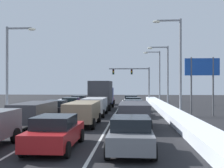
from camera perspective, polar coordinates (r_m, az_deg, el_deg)
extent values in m
plane|color=black|center=(23.95, -4.07, -7.16)|extent=(120.05, 120.05, 0.00)
cube|color=silver|center=(28.35, 0.68, -6.08)|extent=(0.14, 50.79, 0.01)
cube|color=silver|center=(28.75, -6.14, -6.00)|extent=(0.14, 50.79, 0.01)
cube|color=silver|center=(28.51, 11.42, -5.41)|extent=(1.66, 50.79, 0.64)
cube|color=silver|center=(30.10, -16.16, -5.11)|extent=(2.15, 50.79, 0.66)
cube|color=slate|center=(12.33, 3.89, -10.76)|extent=(1.82, 4.50, 0.70)
cube|color=black|center=(12.08, 3.88, -8.06)|extent=(1.64, 2.20, 0.55)
cube|color=red|center=(10.17, -0.13, -12.32)|extent=(0.24, 0.08, 0.14)
cube|color=red|center=(10.17, 7.85, -12.32)|extent=(0.24, 0.08, 0.14)
cylinder|color=black|center=(13.93, 0.17, -10.79)|extent=(0.22, 0.66, 0.66)
cylinder|color=black|center=(13.93, 7.63, -10.79)|extent=(0.22, 0.66, 0.66)
cylinder|color=black|center=(10.91, -0.95, -13.75)|extent=(0.22, 0.66, 0.66)
cylinder|color=black|center=(10.91, 8.69, -13.75)|extent=(0.22, 0.66, 0.66)
cube|color=#38383D|center=(18.95, 4.59, -5.81)|extent=(1.95, 4.90, 1.25)
cube|color=black|center=(16.52, 4.68, -5.67)|extent=(1.56, 0.06, 0.55)
cube|color=red|center=(16.58, 1.96, -6.95)|extent=(0.20, 0.08, 0.28)
cube|color=red|center=(16.60, 7.39, -6.94)|extent=(0.20, 0.08, 0.28)
cylinder|color=black|center=(20.72, 1.88, -7.21)|extent=(0.25, 0.74, 0.74)
cylinder|color=black|center=(20.74, 7.21, -7.20)|extent=(0.25, 0.74, 0.74)
cylinder|color=black|center=(17.36, 1.46, -8.57)|extent=(0.25, 0.74, 0.74)
cylinder|color=black|center=(17.38, 7.84, -8.55)|extent=(0.25, 0.74, 0.74)
cube|color=black|center=(25.99, 4.53, -5.22)|extent=(1.82, 4.50, 0.70)
cube|color=black|center=(25.80, 4.53, -3.91)|extent=(1.64, 2.20, 0.55)
cube|color=red|center=(23.80, 2.91, -5.39)|extent=(0.24, 0.08, 0.14)
cube|color=red|center=(23.81, 6.25, -5.39)|extent=(0.24, 0.08, 0.14)
cylinder|color=black|center=(27.57, 2.64, -5.57)|extent=(0.22, 0.66, 0.66)
cylinder|color=black|center=(27.59, 6.36, -5.56)|extent=(0.22, 0.66, 0.66)
cylinder|color=black|center=(24.49, 2.47, -6.23)|extent=(0.22, 0.66, 0.66)
cylinder|color=black|center=(24.50, 6.66, -6.23)|extent=(0.22, 0.66, 0.66)
cube|color=#1E5633|center=(31.56, 4.41, -4.35)|extent=(1.82, 4.50, 0.70)
cube|color=black|center=(31.37, 4.41, -3.27)|extent=(1.64, 2.20, 0.55)
cube|color=red|center=(29.36, 3.08, -4.42)|extent=(0.24, 0.08, 0.14)
cube|color=red|center=(29.37, 5.79, -4.42)|extent=(0.24, 0.08, 0.14)
cylinder|color=black|center=(33.13, 2.85, -4.68)|extent=(0.22, 0.66, 0.66)
cylinder|color=black|center=(33.15, 5.93, -4.67)|extent=(0.22, 0.66, 0.66)
cylinder|color=black|center=(30.05, 2.73, -5.13)|extent=(0.22, 0.66, 0.66)
cylinder|color=black|center=(30.06, 6.13, -5.13)|extent=(0.22, 0.66, 0.66)
cube|color=silver|center=(38.16, 3.94, -3.64)|extent=(1.82, 4.50, 0.70)
cube|color=black|center=(37.98, 3.94, -2.74)|extent=(1.64, 2.20, 0.55)
cube|color=red|center=(35.97, 2.84, -3.66)|extent=(0.24, 0.08, 0.14)
cube|color=red|center=(35.97, 5.04, -3.66)|extent=(0.24, 0.08, 0.14)
cylinder|color=black|center=(39.74, 2.66, -3.94)|extent=(0.22, 0.66, 0.66)
cylinder|color=black|center=(39.74, 5.23, -3.94)|extent=(0.22, 0.66, 0.66)
cylinder|color=black|center=(36.65, 2.55, -4.25)|extent=(0.22, 0.66, 0.66)
cylinder|color=black|center=(36.65, 5.34, -4.25)|extent=(0.22, 0.66, 0.66)
cube|color=maroon|center=(12.96, -11.58, -10.24)|extent=(1.82, 4.50, 0.70)
cube|color=black|center=(12.72, -11.76, -7.66)|extent=(1.64, 2.20, 0.55)
cube|color=red|center=(11.10, -18.21, -11.28)|extent=(0.24, 0.08, 0.14)
cube|color=red|center=(10.67, -11.17, -11.75)|extent=(0.24, 0.08, 0.14)
cylinder|color=black|center=(14.72, -13.32, -10.21)|extent=(0.22, 0.66, 0.66)
cylinder|color=black|center=(14.30, -6.38, -10.51)|extent=(0.22, 0.66, 0.66)
cylinder|color=black|center=(11.85, -17.90, -12.65)|extent=(0.22, 0.66, 0.66)
cylinder|color=black|center=(11.33, -9.29, -13.24)|extent=(0.22, 0.66, 0.66)
cube|color=#937F60|center=(19.87, -6.03, -5.55)|extent=(1.95, 4.90, 1.25)
cube|color=black|center=(17.48, -7.41, -5.37)|extent=(1.56, 0.06, 0.55)
cube|color=red|center=(17.70, -9.89, -6.52)|extent=(0.20, 0.08, 0.28)
cube|color=red|center=(17.39, -4.87, -6.64)|extent=(0.20, 0.08, 0.28)
cylinder|color=black|center=(21.78, -7.73, -6.87)|extent=(0.25, 0.74, 0.74)
cylinder|color=black|center=(21.47, -2.70, -6.97)|extent=(0.25, 0.74, 0.74)
cylinder|color=black|center=(18.49, -9.90, -8.05)|extent=(0.25, 0.74, 0.74)
cylinder|color=black|center=(18.13, -3.97, -8.21)|extent=(0.25, 0.74, 0.74)
cube|color=#B7BABF|center=(26.18, -3.57, -4.28)|extent=(1.95, 4.90, 1.25)
cube|color=black|center=(23.78, -4.34, -4.02)|extent=(1.56, 0.06, 0.55)
cube|color=red|center=(23.94, -6.19, -4.89)|extent=(0.20, 0.08, 0.28)
cube|color=red|center=(23.72, -2.46, -4.94)|extent=(0.20, 0.08, 0.28)
cylinder|color=black|center=(28.05, -5.05, -5.39)|extent=(0.25, 0.74, 0.74)
cylinder|color=black|center=(27.81, -1.15, -5.44)|extent=(0.25, 0.74, 0.74)
cylinder|color=black|center=(24.71, -6.30, -6.09)|extent=(0.25, 0.74, 0.74)
cylinder|color=black|center=(24.44, -1.87, -6.15)|extent=(0.25, 0.74, 0.74)
cube|color=navy|center=(35.73, -1.67, -2.38)|extent=(2.35, 2.20, 2.00)
cube|color=#333338|center=(32.13, -2.31, -1.72)|extent=(2.35, 5.00, 2.60)
cylinder|color=black|center=(36.21, -3.40, -4.09)|extent=(0.28, 0.92, 0.92)
cylinder|color=black|center=(35.99, 0.16, -4.12)|extent=(0.28, 0.92, 0.92)
cylinder|color=black|center=(30.87, -4.70, -4.76)|extent=(0.28, 0.92, 0.92)
cylinder|color=black|center=(30.62, -0.52, -4.79)|extent=(0.28, 0.92, 0.92)
cube|color=maroon|center=(40.90, -0.96, -3.42)|extent=(1.82, 4.50, 0.70)
cube|color=black|center=(40.72, -0.98, -2.58)|extent=(1.64, 2.20, 0.55)
cube|color=red|center=(38.77, -2.26, -3.41)|extent=(0.24, 0.08, 0.14)
cube|color=red|center=(38.64, -0.22, -3.42)|extent=(0.24, 0.08, 0.14)
cylinder|color=black|center=(42.54, -1.97, -3.70)|extent=(0.22, 0.66, 0.66)
cylinder|color=black|center=(42.39, 0.43, -3.71)|extent=(0.22, 0.66, 0.66)
cylinder|color=black|center=(39.46, -2.44, -3.97)|extent=(0.22, 0.66, 0.66)
cylinder|color=black|center=(39.30, 0.14, -3.98)|extent=(0.22, 0.66, 0.66)
cylinder|color=black|center=(14.77, -19.28, -10.01)|extent=(0.25, 0.74, 0.74)
cube|color=#38383D|center=(19.95, -15.75, -5.52)|extent=(1.95, 4.90, 1.25)
cube|color=black|center=(17.68, -18.41, -5.30)|extent=(1.56, 0.06, 0.55)
cube|color=red|center=(18.04, -20.70, -6.39)|extent=(0.20, 0.08, 0.28)
cube|color=red|center=(17.45, -16.01, -6.61)|extent=(0.20, 0.08, 0.28)
cylinder|color=black|center=(21.93, -16.61, -6.82)|extent=(0.25, 0.74, 0.74)
cylinder|color=black|center=(21.34, -11.77, -7.01)|extent=(0.25, 0.74, 0.74)
cylinder|color=black|center=(18.81, -20.29, -7.90)|extent=(0.25, 0.74, 0.74)
cylinder|color=black|center=(18.12, -14.72, -8.21)|extent=(0.25, 0.74, 0.74)
cube|color=black|center=(25.88, -11.42, -5.24)|extent=(1.82, 4.50, 0.70)
cube|color=black|center=(25.69, -11.51, -3.92)|extent=(1.64, 2.20, 0.55)
cube|color=red|center=(23.97, -14.43, -5.35)|extent=(0.24, 0.08, 0.14)
cube|color=red|center=(23.57, -11.22, -5.44)|extent=(0.24, 0.08, 0.14)
cylinder|color=black|center=(27.63, -12.35, -5.55)|extent=(0.22, 0.66, 0.66)
cylinder|color=black|center=(27.19, -8.73, -5.64)|extent=(0.22, 0.66, 0.66)
cylinder|color=black|center=(24.69, -14.39, -6.18)|extent=(0.22, 0.66, 0.66)
cylinder|color=black|center=(24.19, -10.36, -6.30)|extent=(0.22, 0.66, 0.66)
cube|color=#1E5633|center=(31.41, -8.34, -4.37)|extent=(1.82, 4.50, 0.70)
cube|color=black|center=(31.23, -8.40, -3.28)|extent=(1.64, 2.20, 0.55)
cube|color=red|center=(29.43, -10.58, -4.41)|extent=(0.24, 0.08, 0.14)
cube|color=red|center=(29.11, -7.94, -4.45)|extent=(0.24, 0.08, 0.14)
cylinder|color=black|center=(33.14, -9.28, -4.67)|extent=(0.22, 0.66, 0.66)
cylinder|color=black|center=(32.78, -6.24, -4.72)|extent=(0.22, 0.66, 0.66)
cylinder|color=black|center=(30.14, -10.64, -5.11)|extent=(0.22, 0.66, 0.66)
cylinder|color=black|center=(29.74, -7.30, -5.18)|extent=(0.22, 0.66, 0.66)
cube|color=silver|center=(37.37, -6.79, -3.71)|extent=(1.82, 4.50, 0.70)
cube|color=black|center=(37.19, -6.83, -2.80)|extent=(1.64, 2.20, 0.55)
cube|color=red|center=(35.35, -8.56, -3.71)|extent=(0.24, 0.08, 0.14)
cube|color=red|center=(35.07, -6.35, -3.74)|extent=(0.24, 0.08, 0.14)
cylinder|color=black|center=(39.08, -7.64, -4.00)|extent=(0.22, 0.66, 0.66)
cylinder|color=black|center=(38.76, -5.06, -4.03)|extent=(0.22, 0.66, 0.66)
cylinder|color=black|center=(36.05, -8.64, -4.32)|extent=(0.22, 0.66, 0.66)
cylinder|color=black|center=(35.71, -5.85, -4.36)|extent=(0.22, 0.66, 0.66)
cylinder|color=slate|center=(51.35, 7.65, -0.02)|extent=(0.28, 0.28, 6.20)
cube|color=slate|center=(51.34, 3.52, 3.16)|extent=(7.40, 0.20, 0.20)
cube|color=black|center=(51.30, 4.07, 2.52)|extent=(0.34, 0.34, 0.95)
sphere|color=#4C0A0A|center=(51.13, 4.07, 2.85)|extent=(0.22, 0.22, 0.22)
sphere|color=#F2AD14|center=(51.12, 4.07, 2.53)|extent=(0.22, 0.22, 0.22)
sphere|color=#0C3819|center=(51.10, 4.07, 2.21)|extent=(0.22, 0.22, 0.22)
cube|color=black|center=(51.41, 0.28, 2.52)|extent=(0.34, 0.34, 0.95)
sphere|color=#4C0A0A|center=(51.24, 0.27, 2.84)|extent=(0.22, 0.22, 0.22)
sphere|color=#F2AD14|center=(51.23, 0.27, 2.53)|extent=(0.22, 0.22, 0.22)
sphere|color=#0C3819|center=(51.21, 0.27, 2.21)|extent=(0.22, 0.22, 0.22)
cylinder|color=gray|center=(26.30, 13.97, 3.32)|extent=(0.22, 0.22, 9.04)
cube|color=gray|center=(26.76, 11.58, 12.72)|extent=(2.20, 0.14, 0.14)
ellipsoid|color=#EAE5C6|center=(26.62, 9.17, 12.57)|extent=(0.70, 0.36, 0.24)
cylinder|color=gray|center=(35.40, 11.44, 1.41)|extent=(0.22, 0.22, 7.82)
cube|color=gray|center=(35.58, 9.67, 7.49)|extent=(2.20, 0.14, 0.14)
ellipsoid|color=#EAE5C6|center=(35.48, 7.88, 7.34)|extent=(0.70, 0.36, 0.24)
cylinder|color=gray|center=(44.56, 9.81, 1.39)|extent=(0.22, 0.22, 8.33)
cube|color=gray|center=(44.76, 8.39, 6.53)|extent=(2.20, 0.14, 0.14)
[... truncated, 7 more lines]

